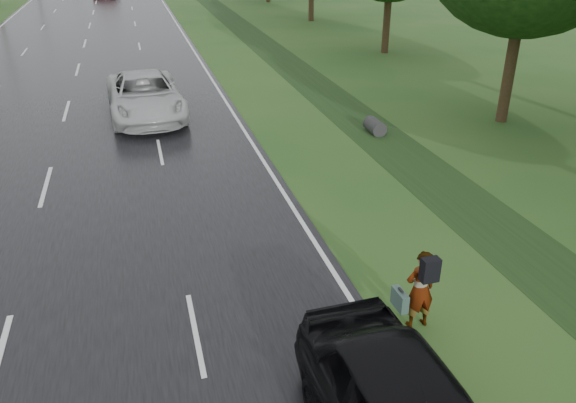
# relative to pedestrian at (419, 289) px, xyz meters

# --- Properties ---
(road) EXTENTS (14.00, 180.00, 0.04)m
(road) POSITION_rel_pedestrian_xyz_m (-7.68, 45.86, -0.84)
(road) COLOR black
(road) RESTS_ON ground
(edge_stripe_east) EXTENTS (0.12, 180.00, 0.01)m
(edge_stripe_east) POSITION_rel_pedestrian_xyz_m (-0.93, 45.86, -0.82)
(edge_stripe_east) COLOR silver
(edge_stripe_east) RESTS_ON road
(edge_stripe_west) EXTENTS (0.12, 180.00, 0.01)m
(edge_stripe_west) POSITION_rel_pedestrian_xyz_m (-14.43, 45.86, -0.82)
(edge_stripe_west) COLOR silver
(edge_stripe_west) RESTS_ON road
(center_line) EXTENTS (0.12, 180.00, 0.01)m
(center_line) POSITION_rel_pedestrian_xyz_m (-7.68, 45.86, -0.82)
(center_line) COLOR silver
(center_line) RESTS_ON road
(drainage_ditch) EXTENTS (2.20, 120.00, 0.56)m
(drainage_ditch) POSITION_rel_pedestrian_xyz_m (3.82, 19.57, -0.82)
(drainage_ditch) COLOR #193213
(drainage_ditch) RESTS_ON ground
(pedestrian) EXTENTS (0.75, 0.66, 1.67)m
(pedestrian) POSITION_rel_pedestrian_xyz_m (0.00, 0.00, 0.00)
(pedestrian) COLOR #A5998C
(pedestrian) RESTS_ON ground
(white_pickup) EXTENTS (3.15, 6.28, 1.71)m
(white_pickup) POSITION_rel_pedestrian_xyz_m (-4.40, 15.17, 0.03)
(white_pickup) COLOR #BCBCBC
(white_pickup) RESTS_ON road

